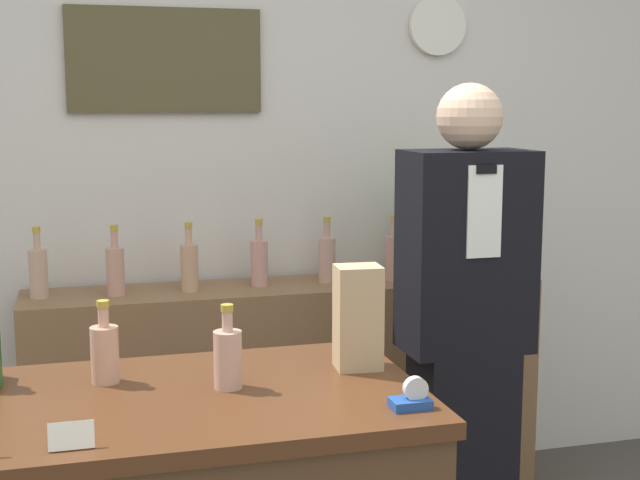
{
  "coord_description": "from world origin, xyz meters",
  "views": [
    {
      "loc": [
        -0.65,
        -1.6,
        1.62
      ],
      "look_at": [
        0.1,
        1.1,
        1.19
      ],
      "focal_mm": 50.0,
      "sensor_mm": 36.0,
      "label": 1
    }
  ],
  "objects_px": {
    "shopkeeper": "(464,333)",
    "potted_plant": "(445,221)",
    "paper_bag": "(358,317)",
    "tape_dispenser": "(412,398)"
  },
  "relations": [
    {
      "from": "shopkeeper",
      "to": "potted_plant",
      "type": "relative_size",
      "value": 4.08
    },
    {
      "from": "shopkeeper",
      "to": "paper_bag",
      "type": "height_order",
      "value": "shopkeeper"
    },
    {
      "from": "paper_bag",
      "to": "shopkeeper",
      "type": "bearing_deg",
      "value": 45.88
    },
    {
      "from": "shopkeeper",
      "to": "potted_plant",
      "type": "bearing_deg",
      "value": 72.99
    },
    {
      "from": "potted_plant",
      "to": "paper_bag",
      "type": "xyz_separation_m",
      "value": [
        -0.76,
        -1.21,
        -0.07
      ]
    },
    {
      "from": "potted_plant",
      "to": "tape_dispenser",
      "type": "xyz_separation_m",
      "value": [
        -0.74,
        -1.53,
        -0.18
      ]
    },
    {
      "from": "potted_plant",
      "to": "tape_dispenser",
      "type": "height_order",
      "value": "potted_plant"
    },
    {
      "from": "shopkeeper",
      "to": "tape_dispenser",
      "type": "relative_size",
      "value": 18.72
    },
    {
      "from": "tape_dispenser",
      "to": "paper_bag",
      "type": "bearing_deg",
      "value": 94.25
    },
    {
      "from": "shopkeeper",
      "to": "potted_plant",
      "type": "xyz_separation_m",
      "value": [
        0.19,
        0.61,
        0.3
      ]
    }
  ]
}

